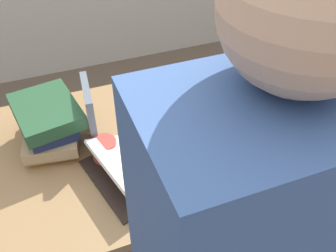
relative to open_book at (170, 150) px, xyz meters
name	(u,v)px	position (x,y,z in m)	size (l,w,h in m)	color
ground_plane	(170,242)	(0.05, 0.11, -0.77)	(12.00, 12.00, 0.00)	brown
reading_desk	(170,152)	(0.05, 0.11, -0.13)	(1.31, 0.79, 0.74)	#937047
open_book	(170,150)	(0.00, 0.00, 0.00)	(0.61, 0.43, 0.10)	black
book_stack_tall	(49,123)	(-0.37, 0.23, 0.06)	(0.24, 0.30, 0.16)	#BC8933
book_standing_upright	(90,112)	(-0.22, 0.20, 0.08)	(0.04, 0.20, 0.22)	slate
coffee_mug	(105,150)	(-0.21, 0.07, 0.01)	(0.09, 0.11, 0.08)	#B74238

